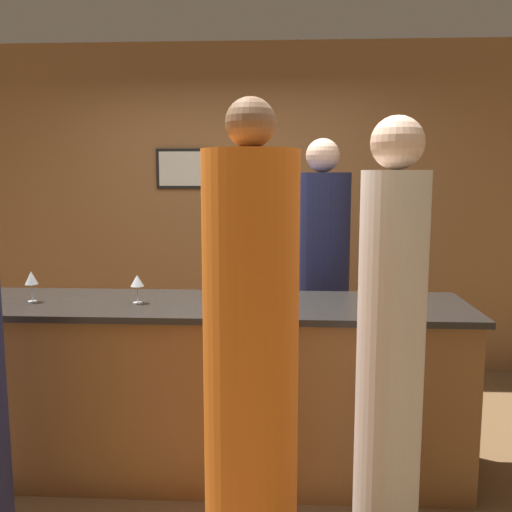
% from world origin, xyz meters
% --- Properties ---
extents(ground_plane, '(14.00, 14.00, 0.00)m').
position_xyz_m(ground_plane, '(0.00, 0.00, 0.00)').
color(ground_plane, brown).
extents(back_wall, '(8.00, 0.08, 2.80)m').
position_xyz_m(back_wall, '(-0.00, 1.85, 1.40)').
color(back_wall, olive).
rests_on(back_wall, ground_plane).
extents(bar_counter, '(2.90, 0.71, 0.99)m').
position_xyz_m(bar_counter, '(0.00, 0.00, 0.50)').
color(bar_counter, brown).
rests_on(bar_counter, ground_plane).
extents(bartender, '(0.38, 0.38, 1.94)m').
position_xyz_m(bartender, '(0.68, 0.73, 0.90)').
color(bartender, '#1E234C').
rests_on(bartender, ground_plane).
extents(guest_0, '(0.39, 0.39, 2.00)m').
position_xyz_m(guest_0, '(0.30, -0.82, 0.93)').
color(guest_0, orange).
rests_on(guest_0, ground_plane).
extents(guest_2, '(0.29, 0.29, 1.94)m').
position_xyz_m(guest_2, '(0.89, -0.69, 0.93)').
color(guest_2, silver).
rests_on(guest_2, ground_plane).
extents(wine_bottle_0, '(0.07, 0.07, 0.28)m').
position_xyz_m(wine_bottle_0, '(0.05, 0.20, 1.10)').
color(wine_bottle_0, black).
rests_on(wine_bottle_0, bar_counter).
extents(wine_glass_0, '(0.08, 0.08, 0.17)m').
position_xyz_m(wine_glass_0, '(0.93, -0.15, 1.12)').
color(wine_glass_0, silver).
rests_on(wine_glass_0, bar_counter).
extents(wine_glass_1, '(0.07, 0.07, 0.16)m').
position_xyz_m(wine_glass_1, '(-0.38, -0.03, 1.11)').
color(wine_glass_1, silver).
rests_on(wine_glass_1, bar_counter).
extents(wine_glass_2, '(0.07, 0.07, 0.17)m').
position_xyz_m(wine_glass_2, '(-0.98, -0.03, 1.12)').
color(wine_glass_2, silver).
rests_on(wine_glass_2, bar_counter).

